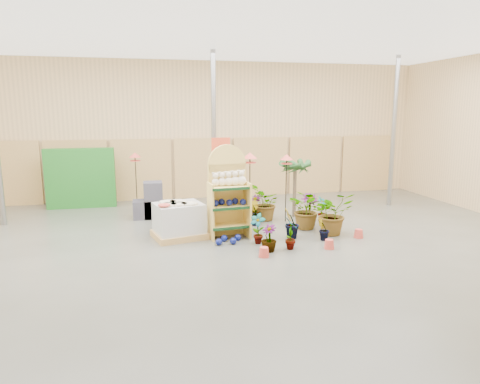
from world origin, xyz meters
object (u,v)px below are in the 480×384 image
(pallet_stack, at_px, (179,221))
(bird_table_front, at_px, (250,158))
(display_shelf, at_px, (228,195))
(potted_plant_2, at_px, (308,210))

(pallet_stack, xyz_separation_m, bird_table_front, (1.72, 0.14, 1.39))
(display_shelf, bearing_deg, bird_table_front, 17.28)
(potted_plant_2, bearing_deg, bird_table_front, 177.15)
(display_shelf, xyz_separation_m, pallet_stack, (-1.13, 0.11, -0.57))
(bird_table_front, distance_m, potted_plant_2, 1.96)
(display_shelf, xyz_separation_m, bird_table_front, (0.58, 0.25, 0.81))
(display_shelf, bearing_deg, potted_plant_2, -1.13)
(bird_table_front, relative_size, potted_plant_2, 1.97)
(display_shelf, distance_m, bird_table_front, 1.03)
(pallet_stack, relative_size, potted_plant_2, 1.36)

